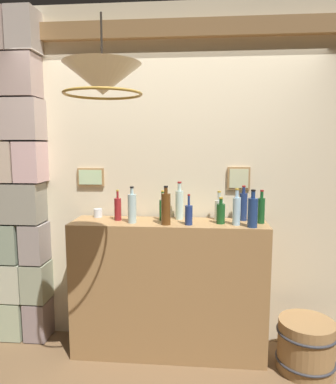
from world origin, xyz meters
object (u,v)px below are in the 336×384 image
(liquor_bottle_bourbon, at_px, (163,209))
(wooden_barrel, at_px, (306,346))
(liquor_bottle_gin, at_px, (221,213))
(glass_tumbler_rocks, at_px, (98,213))
(liquor_bottle_rum, at_px, (243,206))
(liquor_bottle_vermouth, at_px, (118,209))
(liquor_bottle_sherry, at_px, (261,210))
(liquor_bottle_amaro, at_px, (253,212))
(pendant_lamp, at_px, (103,80))
(liquor_bottle_brandy, at_px, (189,214))
(liquor_bottle_scotch, at_px, (237,210))
(liquor_bottle_whiskey, at_px, (179,204))
(liquor_bottle_rye, at_px, (132,208))
(liquor_bottle_vodka, at_px, (219,209))
(liquor_bottle_port, at_px, (166,208))

(liquor_bottle_bourbon, xyz_separation_m, wooden_barrel, (1.13, -0.21, -1.02))
(liquor_bottle_gin, distance_m, glass_tumbler_rocks, 1.05)
(liquor_bottle_rum, bearing_deg, liquor_bottle_vermouth, -175.26)
(liquor_bottle_rum, bearing_deg, liquor_bottle_sherry, -36.79)
(liquor_bottle_amaro, bearing_deg, pendant_lamp, -146.19)
(liquor_bottle_brandy, distance_m, liquor_bottle_scotch, 0.37)
(liquor_bottle_vermouth, xyz_separation_m, liquor_bottle_whiskey, (0.50, 0.09, 0.03))
(liquor_bottle_rye, bearing_deg, liquor_bottle_sherry, 4.14)
(liquor_bottle_rye, distance_m, wooden_barrel, 1.72)
(liquor_bottle_vermouth, height_order, liquor_bottle_sherry, liquor_bottle_sherry)
(liquor_bottle_vodka, bearing_deg, liquor_bottle_rye, -165.29)
(liquor_bottle_whiskey, bearing_deg, liquor_bottle_gin, -22.67)
(liquor_bottle_vodka, relative_size, liquor_bottle_rum, 0.83)
(liquor_bottle_rum, bearing_deg, wooden_barrel, -28.86)
(liquor_bottle_bourbon, distance_m, liquor_bottle_sherry, 0.79)
(liquor_bottle_vodka, relative_size, glass_tumbler_rocks, 3.30)
(wooden_barrel, bearing_deg, liquor_bottle_whiskey, 165.11)
(liquor_bottle_bourbon, relative_size, liquor_bottle_scotch, 0.87)
(liquor_bottle_vermouth, bearing_deg, liquor_bottle_scotch, -5.32)
(liquor_bottle_brandy, relative_size, liquor_bottle_vodka, 1.00)
(liquor_bottle_rye, relative_size, pendant_lamp, 0.65)
(liquor_bottle_brandy, height_order, liquor_bottle_rum, liquor_bottle_rum)
(liquor_bottle_bourbon, bearing_deg, glass_tumbler_rocks, 171.82)
(liquor_bottle_scotch, bearing_deg, glass_tumbler_rocks, 170.16)
(liquor_bottle_rye, bearing_deg, liquor_bottle_whiskey, 25.47)
(liquor_bottle_rum, height_order, liquor_bottle_port, liquor_bottle_port)
(liquor_bottle_amaro, xyz_separation_m, liquor_bottle_scotch, (-0.11, 0.07, -0.00))
(liquor_bottle_vodka, xyz_separation_m, liquor_bottle_bourbon, (-0.46, -0.07, 0.01))
(liquor_bottle_sherry, bearing_deg, liquor_bottle_bourbon, 177.00)
(pendant_lamp, bearing_deg, liquor_bottle_vermouth, 98.11)
(liquor_bottle_bourbon, bearing_deg, liquor_bottle_rum, 4.78)
(liquor_bottle_gin, relative_size, liquor_bottle_scotch, 0.73)
(liquor_bottle_rye, xyz_separation_m, liquor_bottle_sherry, (1.02, 0.07, -0.01))
(liquor_bottle_rye, relative_size, liquor_bottle_sherry, 1.09)
(liquor_bottle_gin, relative_size, liquor_bottle_sherry, 0.79)
(liquor_bottle_rum, height_order, liquor_bottle_sherry, liquor_bottle_rum)
(liquor_bottle_brandy, distance_m, liquor_bottle_sherry, 0.58)
(liquor_bottle_rye, xyz_separation_m, glass_tumbler_rocks, (-0.34, 0.20, -0.08))
(liquor_bottle_port, bearing_deg, glass_tumbler_rocks, 158.77)
(liquor_bottle_sherry, bearing_deg, liquor_bottle_whiskey, 171.24)
(liquor_bottle_whiskey, bearing_deg, liquor_bottle_bourbon, -156.29)
(liquor_bottle_port, bearing_deg, pendant_lamp, -113.82)
(liquor_bottle_amaro, height_order, wooden_barrel, liquor_bottle_amaro)
(liquor_bottle_scotch, bearing_deg, liquor_bottle_rye, 179.75)
(liquor_bottle_vodka, height_order, liquor_bottle_bourbon, liquor_bottle_bourbon)
(liquor_bottle_sherry, height_order, pendant_lamp, pendant_lamp)
(liquor_bottle_rum, xyz_separation_m, liquor_bottle_sherry, (0.13, -0.10, -0.01))
(liquor_bottle_rum, distance_m, pendant_lamp, 1.53)
(liquor_bottle_gin, height_order, liquor_bottle_vodka, liquor_bottle_vodka)
(liquor_bottle_gin, height_order, liquor_bottle_amaro, liquor_bottle_amaro)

